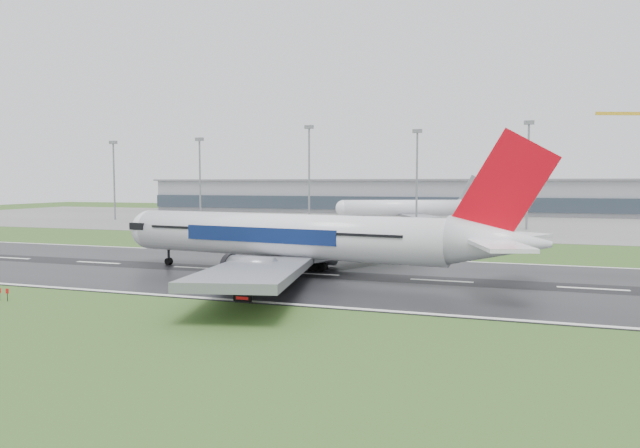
% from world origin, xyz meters
% --- Properties ---
extents(ground, '(520.00, 520.00, 0.00)m').
position_xyz_m(ground, '(0.00, 0.00, 0.00)').
color(ground, '#2D501D').
rests_on(ground, ground).
extents(runway, '(400.00, 45.00, 0.10)m').
position_xyz_m(runway, '(0.00, 0.00, 0.05)').
color(runway, black).
rests_on(runway, ground).
extents(apron, '(400.00, 130.00, 0.08)m').
position_xyz_m(apron, '(0.00, 125.00, 0.04)').
color(apron, slate).
rests_on(apron, ground).
extents(terminal, '(240.00, 36.00, 15.00)m').
position_xyz_m(terminal, '(0.00, 185.00, 7.50)').
color(terminal, gray).
rests_on(terminal, ground).
extents(main_airliner, '(76.47, 73.66, 20.25)m').
position_xyz_m(main_airliner, '(20.35, -1.89, 10.23)').
color(main_airliner, white).
rests_on(main_airliner, runway).
extents(parked_airliner, '(71.38, 69.36, 16.28)m').
position_xyz_m(parked_airliner, '(14.52, 122.42, 8.22)').
color(parked_airliner, white).
rests_on(parked_airliner, apron).
extents(runway_sign, '(2.31, 0.55, 1.04)m').
position_xyz_m(runway_sign, '(19.18, -22.57, 0.52)').
color(runway_sign, black).
rests_on(runway_sign, ground).
extents(floodmast_0, '(0.64, 0.64, 28.84)m').
position_xyz_m(floodmast_0, '(-94.16, 100.00, 14.42)').
color(floodmast_0, gray).
rests_on(floodmast_0, ground).
extents(floodmast_1, '(0.64, 0.64, 29.14)m').
position_xyz_m(floodmast_1, '(-57.12, 100.00, 14.57)').
color(floodmast_1, gray).
rests_on(floodmast_1, ground).
extents(floodmast_2, '(0.64, 0.64, 32.28)m').
position_xyz_m(floodmast_2, '(-15.38, 100.00, 16.14)').
color(floodmast_2, gray).
rests_on(floodmast_2, ground).
extents(floodmast_3, '(0.64, 0.64, 29.92)m').
position_xyz_m(floodmast_3, '(20.98, 100.00, 14.96)').
color(floodmast_3, gray).
rests_on(floodmast_3, ground).
extents(floodmast_4, '(0.64, 0.64, 31.52)m').
position_xyz_m(floodmast_4, '(54.20, 100.00, 15.76)').
color(floodmast_4, gray).
rests_on(floodmast_4, ground).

